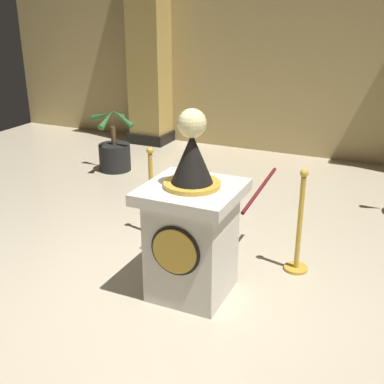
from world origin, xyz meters
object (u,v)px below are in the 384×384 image
(stanchion_far, at_px, (152,205))
(stanchion_near, at_px, (299,236))
(potted_palm_left, at_px, (115,152))
(pedestal_clock, at_px, (192,228))

(stanchion_far, bearing_deg, stanchion_near, -3.85)
(stanchion_far, distance_m, potted_palm_left, 2.49)
(pedestal_clock, distance_m, stanchion_far, 1.34)
(pedestal_clock, height_order, stanchion_far, pedestal_clock)
(pedestal_clock, xyz_separation_m, stanchion_near, (0.79, 0.81, -0.28))
(pedestal_clock, height_order, potted_palm_left, pedestal_clock)
(stanchion_near, distance_m, potted_palm_left, 3.93)
(potted_palm_left, bearing_deg, stanchion_far, -47.05)
(stanchion_near, xyz_separation_m, potted_palm_left, (-3.42, 1.94, -0.08))
(pedestal_clock, bearing_deg, potted_palm_left, 133.71)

